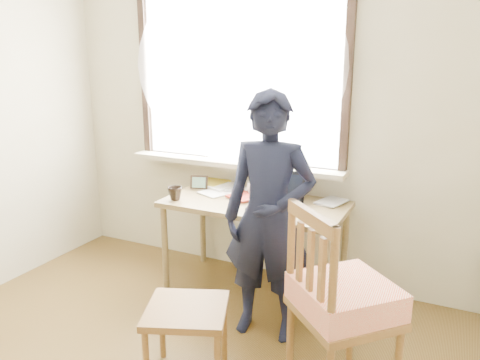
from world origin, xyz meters
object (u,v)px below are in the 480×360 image
at_px(person, 269,218).
at_px(mug_white, 255,189).
at_px(laptop, 277,199).
at_px(side_chair, 342,300).
at_px(desk, 255,211).
at_px(mug_dark, 175,193).
at_px(work_chair, 187,318).

bearing_deg(person, mug_white, 113.55).
xyz_separation_m(laptop, person, (0.12, -0.45, 0.02)).
xyz_separation_m(mug_white, side_chair, (0.95, -1.02, -0.22)).
height_order(desk, side_chair, side_chair).
distance_m(laptop, mug_dark, 0.78).
height_order(desk, laptop, laptop).
relative_size(laptop, person, 0.24).
relative_size(mug_dark, side_chair, 0.10).
bearing_deg(work_chair, mug_dark, 125.89).
distance_m(mug_dark, side_chair, 1.59).
xyz_separation_m(desk, laptop, (0.19, -0.03, 0.13)).
xyz_separation_m(mug_dark, side_chair, (1.44, -0.64, -0.22)).
bearing_deg(person, side_chair, -40.95).
distance_m(mug_white, work_chair, 1.34).
distance_m(mug_white, mug_dark, 0.62).
height_order(mug_white, person, person).
bearing_deg(desk, side_chair, -44.45).
relative_size(desk, mug_white, 10.72).
distance_m(laptop, person, 0.46).
xyz_separation_m(work_chair, person, (0.22, 0.63, 0.42)).
height_order(work_chair, person, person).
height_order(desk, work_chair, desk).
bearing_deg(laptop, side_chair, -50.45).
distance_m(desk, person, 0.59).
bearing_deg(side_chair, mug_white, 132.84).
distance_m(desk, work_chair, 1.14).
bearing_deg(mug_white, work_chair, -82.97).
bearing_deg(side_chair, laptop, 129.55).
xyz_separation_m(laptop, mug_dark, (-0.75, -0.19, -0.01)).
height_order(laptop, work_chair, laptop).
xyz_separation_m(desk, mug_white, (-0.08, 0.17, 0.12)).
height_order(mug_dark, person, person).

